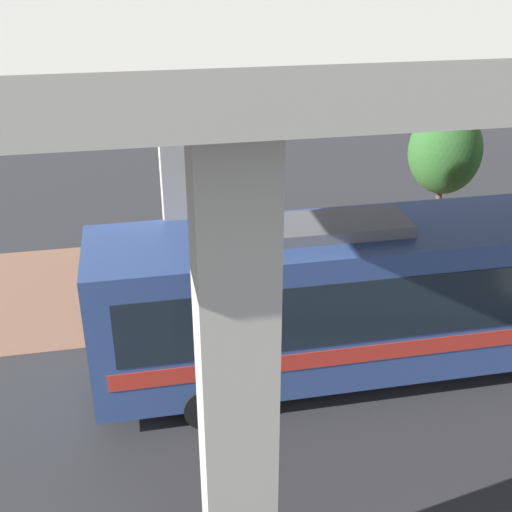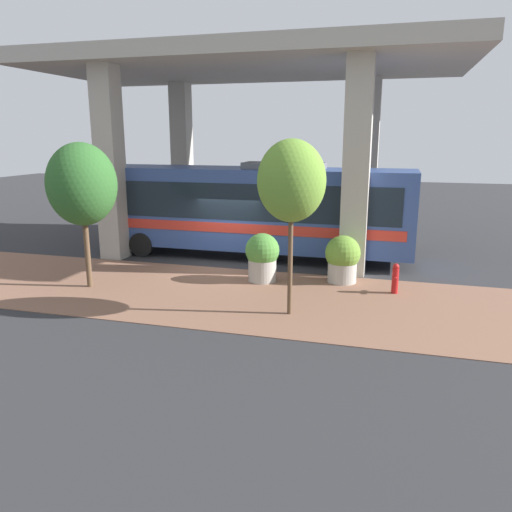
{
  "view_description": "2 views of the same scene",
  "coord_description": "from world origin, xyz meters",
  "px_view_note": "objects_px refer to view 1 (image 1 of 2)",
  "views": [
    {
      "loc": [
        13.76,
        -5.78,
        8.98
      ],
      "look_at": [
        -0.95,
        -2.86,
        1.66
      ],
      "focal_mm": 45.0,
      "sensor_mm": 36.0,
      "label": 1
    },
    {
      "loc": [
        -17.18,
        -6.1,
        4.86
      ],
      "look_at": [
        -1.22,
        -1.67,
        0.87
      ],
      "focal_mm": 35.0,
      "sensor_mm": 36.0,
      "label": 2
    }
  ],
  "objects_px": {
    "bus": "(383,290)",
    "street_tree_far": "(213,146)",
    "fire_hydrant": "(126,297)",
    "planter_middle": "(288,274)",
    "street_tree_near": "(445,151)",
    "planter_front": "(194,295)"
  },
  "relations": [
    {
      "from": "bus",
      "to": "street_tree_near",
      "type": "height_order",
      "value": "street_tree_near"
    },
    {
      "from": "fire_hydrant",
      "to": "street_tree_far",
      "type": "height_order",
      "value": "street_tree_far"
    },
    {
      "from": "planter_middle",
      "to": "street_tree_far",
      "type": "relative_size",
      "value": 0.35
    },
    {
      "from": "street_tree_near",
      "to": "bus",
      "type": "bearing_deg",
      "value": -35.81
    },
    {
      "from": "planter_middle",
      "to": "bus",
      "type": "bearing_deg",
      "value": 20.71
    },
    {
      "from": "fire_hydrant",
      "to": "planter_middle",
      "type": "distance_m",
      "value": 4.41
    },
    {
      "from": "bus",
      "to": "street_tree_far",
      "type": "bearing_deg",
      "value": -155.82
    },
    {
      "from": "street_tree_far",
      "to": "street_tree_near",
      "type": "bearing_deg",
      "value": 83.52
    },
    {
      "from": "planter_middle",
      "to": "street_tree_near",
      "type": "xyz_separation_m",
      "value": [
        -2.16,
        5.32,
        2.49
      ]
    },
    {
      "from": "fire_hydrant",
      "to": "street_tree_near",
      "type": "height_order",
      "value": "street_tree_near"
    },
    {
      "from": "bus",
      "to": "planter_middle",
      "type": "height_order",
      "value": "bus"
    },
    {
      "from": "fire_hydrant",
      "to": "planter_middle",
      "type": "xyz_separation_m",
      "value": [
        0.21,
        4.39,
        0.38
      ]
    },
    {
      "from": "bus",
      "to": "planter_front",
      "type": "xyz_separation_m",
      "value": [
        -2.81,
        -3.94,
        -1.25
      ]
    },
    {
      "from": "fire_hydrant",
      "to": "street_tree_near",
      "type": "distance_m",
      "value": 10.31
    },
    {
      "from": "planter_front",
      "to": "street_tree_near",
      "type": "distance_m",
      "value": 8.81
    },
    {
      "from": "planter_middle",
      "to": "street_tree_far",
      "type": "distance_m",
      "value": 4.37
    },
    {
      "from": "planter_middle",
      "to": "street_tree_far",
      "type": "bearing_deg",
      "value": -152.01
    },
    {
      "from": "planter_middle",
      "to": "planter_front",
      "type": "bearing_deg",
      "value": -76.92
    },
    {
      "from": "street_tree_far",
      "to": "planter_middle",
      "type": "bearing_deg",
      "value": 27.99
    },
    {
      "from": "street_tree_near",
      "to": "street_tree_far",
      "type": "relative_size",
      "value": 0.98
    },
    {
      "from": "planter_front",
      "to": "street_tree_near",
      "type": "bearing_deg",
      "value": 109.2
    },
    {
      "from": "planter_middle",
      "to": "street_tree_far",
      "type": "xyz_separation_m",
      "value": [
        -2.94,
        -1.56,
        2.82
      ]
    }
  ]
}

